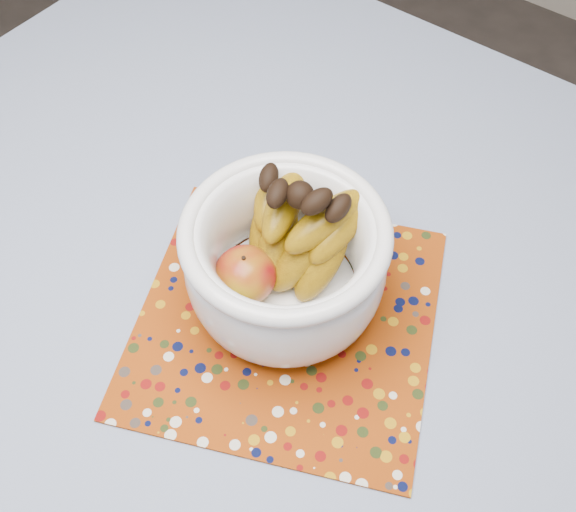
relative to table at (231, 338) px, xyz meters
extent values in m
plane|color=#2D2826|center=(0.00, 0.00, -0.67)|extent=(4.00, 4.00, 0.00)
cube|color=brown|center=(0.00, 0.00, 0.06)|extent=(1.20, 1.20, 0.04)
cylinder|color=brown|center=(-0.53, 0.53, -0.32)|extent=(0.06, 0.06, 0.71)
cube|color=slate|center=(0.00, 0.00, 0.08)|extent=(1.32, 1.32, 0.01)
cube|color=#853107|center=(0.07, 0.03, 0.09)|extent=(0.47, 0.47, 0.00)
cylinder|color=white|center=(0.05, 0.05, 0.10)|extent=(0.12, 0.12, 0.01)
cylinder|color=white|center=(0.05, 0.05, 0.11)|extent=(0.18, 0.18, 0.01)
torus|color=white|center=(0.05, 0.05, 0.23)|extent=(0.24, 0.24, 0.02)
ellipsoid|color=maroon|center=(0.02, 0.02, 0.15)|extent=(0.08, 0.08, 0.07)
sphere|color=black|center=(0.04, 0.09, 0.24)|extent=(0.03, 0.03, 0.03)
camera|label=1|loc=(0.33, -0.30, 0.82)|focal=42.00mm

